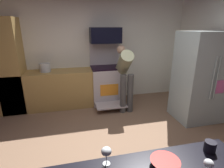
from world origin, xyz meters
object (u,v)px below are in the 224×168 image
(microwave, at_px, (105,35))
(wine_glass_mid, at_px, (208,164))
(wine_glass_far, at_px, (106,152))
(stock_pot, at_px, (45,68))
(oven_range, at_px, (107,83))
(mixing_bowl_large, at_px, (165,163))
(refrigerator, at_px, (200,77))
(mug_tea, at_px, (210,147))
(person_cook, at_px, (125,73))

(microwave, relative_size, wine_glass_mid, 5.23)
(wine_glass_far, bearing_deg, microwave, 79.02)
(microwave, bearing_deg, stock_pot, -176.85)
(oven_range, height_order, mixing_bowl_large, oven_range)
(refrigerator, xyz_separation_m, mug_tea, (-1.46, -1.94, 0.03))
(refrigerator, distance_m, mixing_bowl_large, 2.77)
(mixing_bowl_large, relative_size, mug_tea, 2.37)
(microwave, distance_m, mixing_bowl_large, 3.45)
(wine_glass_mid, relative_size, stock_pot, 0.57)
(wine_glass_mid, bearing_deg, person_cook, 84.35)
(microwave, bearing_deg, wine_glass_mid, -89.30)
(person_cook, height_order, wine_glass_mid, person_cook)
(wine_glass_mid, relative_size, wine_glass_far, 0.93)
(microwave, height_order, wine_glass_far, microwave)
(oven_range, distance_m, microwave, 1.20)
(refrigerator, relative_size, stock_pot, 7.32)
(refrigerator, bearing_deg, microwave, 141.82)
(mug_tea, distance_m, stock_pot, 3.64)
(mixing_bowl_large, distance_m, stock_pot, 3.51)
(refrigerator, height_order, stock_pot, refrigerator)
(mixing_bowl_large, height_order, wine_glass_far, wine_glass_far)
(microwave, xyz_separation_m, mixing_bowl_large, (-0.20, -3.35, -0.78))
(oven_range, bearing_deg, microwave, 90.00)
(wine_glass_mid, bearing_deg, wine_glass_far, 157.90)
(mixing_bowl_large, relative_size, wine_glass_far, 1.48)
(oven_range, distance_m, mug_tea, 3.23)
(microwave, relative_size, stock_pot, 2.96)
(oven_range, xyz_separation_m, refrigerator, (1.71, -1.25, 0.41))
(oven_range, relative_size, mixing_bowl_large, 6.73)
(mug_tea, bearing_deg, person_cook, 88.39)
(person_cook, bearing_deg, stock_pot, 164.52)
(wine_glass_mid, bearing_deg, mixing_bowl_large, 147.74)
(mixing_bowl_large, bearing_deg, mug_tea, 8.38)
(wine_glass_far, distance_m, stock_pot, 3.26)
(oven_range, height_order, stock_pot, oven_range)
(oven_range, relative_size, wine_glass_far, 9.97)
(oven_range, xyz_separation_m, person_cook, (0.33, -0.48, 0.39))
(refrigerator, height_order, wine_glass_far, refrigerator)
(microwave, xyz_separation_m, stock_pot, (-1.45, -0.08, -0.70))
(oven_range, xyz_separation_m, microwave, (0.00, 0.09, 1.20))
(microwave, relative_size, mug_tea, 7.75)
(person_cook, distance_m, mixing_bowl_large, 2.83)
(oven_range, distance_m, wine_glass_far, 3.24)
(mixing_bowl_large, height_order, wine_glass_mid, wine_glass_mid)
(wine_glass_mid, height_order, stock_pot, stock_pot)
(stock_pot, bearing_deg, oven_range, -0.59)
(wine_glass_far, bearing_deg, mixing_bowl_large, -15.64)
(microwave, height_order, stock_pot, microwave)
(refrigerator, distance_m, stock_pot, 3.41)
(person_cook, bearing_deg, wine_glass_far, -109.85)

